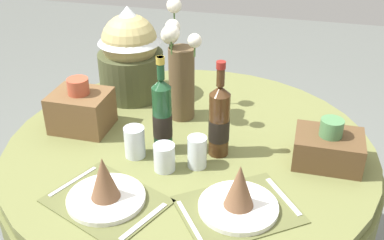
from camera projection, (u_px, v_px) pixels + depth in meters
dining_table at (190, 176)px, 1.80m from camera, size 1.37×1.37×0.74m
place_setting_left at (105, 189)px, 1.41m from camera, size 0.41×0.37×0.16m
place_setting_right at (239, 197)px, 1.38m from camera, size 0.43×0.41×0.16m
flower_vase at (180, 69)px, 1.80m from camera, size 0.17×0.22×0.46m
wine_bottle_left at (219, 121)px, 1.60m from camera, size 0.07×0.07×0.35m
wine_bottle_right at (162, 116)px, 1.62m from camera, size 0.07×0.07×0.36m
tumbler_near_left at (164, 157)px, 1.56m from camera, size 0.07×0.07×0.09m
tumbler_near_right at (197, 152)px, 1.57m from camera, size 0.07×0.07×0.11m
tumbler_mid at (135, 142)px, 1.63m from camera, size 0.07×0.07×0.11m
gift_tub_back_left at (130, 50)px, 1.97m from camera, size 0.28×0.28×0.40m
woven_basket_side_left at (81, 109)px, 1.79m from camera, size 0.21×0.18×0.21m
woven_basket_side_right at (328, 147)px, 1.59m from camera, size 0.23×0.17×0.17m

